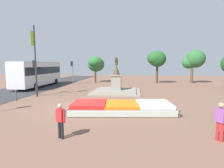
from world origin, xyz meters
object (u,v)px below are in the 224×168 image
traffic_light_far_corner (72,68)px  city_bus (38,73)px  kerb_bollard_mid_b (16,95)px  kerb_bollard_north (36,90)px  banner_pole (35,59)px  pedestrian_crossing_plaza (220,119)px  traffic_light_mid_block (35,71)px  statue_monument (116,88)px  flower_planter (121,107)px  pedestrian_near_planter (60,119)px

traffic_light_far_corner → city_bus: 5.60m
kerb_bollard_mid_b → kerb_bollard_north: (-0.09, 3.30, -0.02)m
banner_pole → city_bus: 8.73m
pedestrian_crossing_plaza → kerb_bollard_mid_b: size_ratio=1.70×
traffic_light_mid_block → statue_monument: bearing=20.1°
banner_pole → pedestrian_crossing_plaza: (13.52, -8.77, -2.81)m
flower_planter → kerb_bollard_mid_b: 9.84m
pedestrian_near_planter → kerb_bollard_north: pedestrian_near_planter is taller
pedestrian_near_planter → kerb_bollard_mid_b: bearing=135.8°
pedestrian_near_planter → kerb_bollard_north: (-7.35, 10.38, -0.41)m
traffic_light_mid_block → kerb_bollard_north: (-0.22, 0.26, -2.10)m
banner_pole → pedestrian_near_planter: bearing=-54.6°
flower_planter → traffic_light_mid_block: bearing=150.7°
pedestrian_near_planter → kerb_bollard_north: bearing=125.3°
city_bus → kerb_bollard_north: city_bus is taller
pedestrian_crossing_plaza → kerb_bollard_mid_b: pedestrian_crossing_plaza is taller
flower_planter → pedestrian_crossing_plaza: size_ratio=4.43×
statue_monument → pedestrian_crossing_plaza: (5.73, -12.52, 0.41)m
flower_planter → statue_monument: bearing=98.1°
traffic_light_far_corner → city_bus: traffic_light_far_corner is taller
traffic_light_mid_block → pedestrian_crossing_plaza: (13.99, -9.50, -1.62)m
banner_pole → kerb_bollard_north: bearing=124.9°
flower_planter → traffic_light_far_corner: size_ratio=1.96×
traffic_light_mid_block → city_bus: bearing=118.1°
city_bus → kerb_bollard_north: size_ratio=11.36×
flower_planter → pedestrian_near_planter: (-2.31, -4.81, 0.61)m
traffic_light_mid_block → city_bus: 7.72m
traffic_light_far_corner → kerb_bollard_north: 10.99m
banner_pole → statue_monument: bearing=25.7°
flower_planter → city_bus: 17.89m
city_bus → traffic_light_mid_block: bearing=-61.9°
city_bus → statue_monument: bearing=-17.6°
flower_planter → pedestrian_near_planter: pedestrian_near_planter is taller
statue_monument → city_bus: bearing=162.4°
banner_pole → city_bus: bearing=118.5°
traffic_light_mid_block → traffic_light_far_corner: (-0.01, 11.04, 0.06)m
kerb_bollard_mid_b → statue_monument: bearing=35.8°
city_bus → pedestrian_near_planter: size_ratio=6.80×
traffic_light_mid_block → pedestrian_near_planter: size_ratio=2.35×
kerb_bollard_mid_b → banner_pole: bearing=75.4°
statue_monument → kerb_bollard_north: statue_monument is taller
city_bus → kerb_bollard_mid_b: 10.55m
statue_monument → traffic_light_mid_block: size_ratio=1.49×
traffic_light_far_corner → kerb_bollard_north: traffic_light_far_corner is taller
pedestrian_crossing_plaza → traffic_light_mid_block: bearing=145.8°
city_bus → kerb_bollard_north: (3.40, -6.53, -1.58)m
pedestrian_crossing_plaza → city_bus: bearing=137.2°
traffic_light_mid_block → banner_pole: size_ratio=0.52×
flower_planter → pedestrian_near_planter: 5.37m
flower_planter → pedestrian_crossing_plaza: 6.22m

